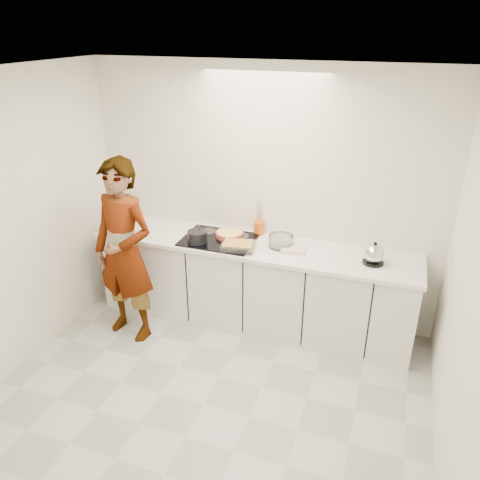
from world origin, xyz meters
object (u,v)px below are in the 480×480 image
(kettle, at_px, (374,254))
(utensil_crock, at_px, (259,228))
(saucepan, at_px, (197,236))
(cook, at_px, (124,252))
(hob, at_px, (219,239))
(mixing_bowl, at_px, (281,241))
(baking_dish, at_px, (238,245))
(tart_dish, at_px, (230,234))

(kettle, distance_m, utensil_crock, 1.21)
(saucepan, xyz_separation_m, cook, (-0.57, -0.43, -0.07))
(hob, bearing_deg, utensil_crock, 40.45)
(hob, distance_m, utensil_crock, 0.44)
(mixing_bowl, bearing_deg, kettle, -4.43)
(hob, xyz_separation_m, cook, (-0.75, -0.56, -0.00))
(baking_dish, distance_m, utensil_crock, 0.44)
(tart_dish, bearing_deg, saucepan, -139.46)
(baking_dish, bearing_deg, saucepan, 177.40)
(utensil_crock, bearing_deg, cook, -142.09)
(cook, bearing_deg, hob, 45.66)
(tart_dish, xyz_separation_m, cook, (-0.83, -0.66, -0.04))
(saucepan, height_order, cook, cook)
(saucepan, height_order, utensil_crock, saucepan)
(hob, relative_size, kettle, 3.32)
(mixing_bowl, bearing_deg, hob, -173.74)
(utensil_crock, bearing_deg, baking_dish, -100.34)
(hob, distance_m, saucepan, 0.23)
(hob, xyz_separation_m, baking_dish, (0.26, -0.14, 0.04))
(hob, distance_m, kettle, 1.51)
(cook, bearing_deg, tart_dish, 47.32)
(kettle, bearing_deg, cook, -166.11)
(saucepan, bearing_deg, cook, -142.66)
(baking_dish, bearing_deg, kettle, 6.54)
(tart_dish, distance_m, cook, 1.06)
(saucepan, distance_m, kettle, 1.69)
(baking_dish, xyz_separation_m, mixing_bowl, (0.37, 0.21, 0.01))
(cook, bearing_deg, kettle, 22.84)
(kettle, bearing_deg, hob, -179.99)
(saucepan, xyz_separation_m, kettle, (1.69, 0.12, 0.02))
(tart_dish, bearing_deg, hob, -129.20)
(mixing_bowl, distance_m, utensil_crock, 0.36)
(kettle, relative_size, utensil_crock, 1.62)
(saucepan, relative_size, utensil_crock, 1.72)
(mixing_bowl, bearing_deg, saucepan, -166.56)
(hob, bearing_deg, kettle, 0.01)
(tart_dish, height_order, cook, cook)
(tart_dish, bearing_deg, utensil_crock, 36.35)
(hob, bearing_deg, mixing_bowl, 6.26)
(kettle, xyz_separation_m, utensil_crock, (-1.17, 0.28, -0.02))
(baking_dish, height_order, mixing_bowl, mixing_bowl)
(baking_dish, height_order, kettle, kettle)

